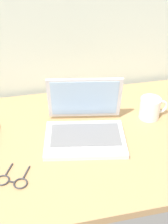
% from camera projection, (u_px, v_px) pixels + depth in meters
% --- Properties ---
extents(desk, '(1.60, 0.76, 0.03)m').
position_uv_depth(desk, '(84.00, 140.00, 1.18)').
color(desk, tan).
rests_on(desk, ground).
extents(laptop, '(0.35, 0.32, 0.21)m').
position_uv_depth(laptop, '(85.00, 124.00, 1.16)').
color(laptop, silver).
rests_on(laptop, desk).
extents(coffee_mug, '(0.13, 0.09, 0.09)m').
position_uv_depth(coffee_mug, '(151.00, 108.00, 1.26)').
color(coffee_mug, white).
rests_on(coffee_mug, desk).
extents(eyeglasses, '(0.13, 0.13, 0.01)m').
position_uv_depth(eyeglasses, '(12.00, 181.00, 0.97)').
color(eyeglasses, '#333338').
rests_on(eyeglasses, desk).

